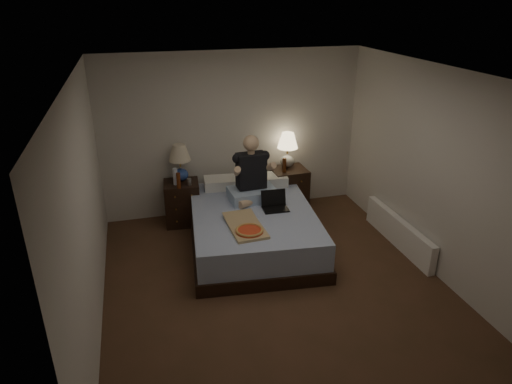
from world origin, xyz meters
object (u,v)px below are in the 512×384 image
object	(u,v)px
soda_can	(189,182)
beer_bottle_right	(284,165)
lamp_left	(180,163)
water_bottle	(175,177)
beer_bottle_left	(179,181)
person	(252,169)
nightstand_left	(182,203)
pizza_box	(249,231)
nightstand_right	(288,190)
radiator	(399,232)
laptop	(276,202)
bed	(253,228)
lamp_right	(287,150)

from	to	relation	value
soda_can	beer_bottle_right	xyz separation A→B (m)	(1.47, 0.03, 0.11)
lamp_left	water_bottle	size ratio (longest dim) A/B	2.24
beer_bottle_left	person	size ratio (longest dim) A/B	0.25
nightstand_left	pizza_box	world-z (taller)	nightstand_left
nightstand_right	radiator	world-z (taller)	nightstand_right
water_bottle	laptop	bearing A→B (deg)	-37.74
lamp_left	beer_bottle_right	xyz separation A→B (m)	(1.56, -0.17, -0.12)
nightstand_right	radiator	distance (m)	1.86
bed	soda_can	bearing A→B (deg)	137.78
lamp_right	water_bottle	world-z (taller)	lamp_right
soda_can	laptop	distance (m)	1.37
water_bottle	soda_can	size ratio (longest dim) A/B	2.50
water_bottle	person	distance (m)	1.17
beer_bottle_right	lamp_right	bearing A→B (deg)	60.29
lamp_left	laptop	bearing A→B (deg)	-43.65
person	beer_bottle_right	bearing A→B (deg)	34.87
nightstand_left	beer_bottle_left	size ratio (longest dim) A/B	2.88
lamp_right	water_bottle	size ratio (longest dim) A/B	2.24
bed	radiator	bearing A→B (deg)	-9.11
lamp_right	radiator	bearing A→B (deg)	-54.96
nightstand_right	laptop	distance (m)	1.19
lamp_left	soda_can	distance (m)	0.32
lamp_left	pizza_box	bearing A→B (deg)	-69.24
lamp_right	soda_can	size ratio (longest dim) A/B	5.60
bed	laptop	world-z (taller)	laptop
soda_can	person	world-z (taller)	person
soda_can	laptop	xyz separation A→B (m)	(1.04, -0.88, -0.05)
nightstand_right	soda_can	distance (m)	1.63
lamp_left	soda_can	bearing A→B (deg)	-65.12
lamp_right	nightstand_left	bearing A→B (deg)	-176.36
beer_bottle_right	pizza_box	bearing A→B (deg)	-122.35
beer_bottle_left	lamp_right	bearing A→B (deg)	9.91
nightstand_left	pizza_box	bearing A→B (deg)	-62.61
nightstand_right	nightstand_left	bearing A→B (deg)	178.23
lamp_left	beer_bottle_left	size ratio (longest dim) A/B	2.43
person	laptop	world-z (taller)	person
nightstand_left	bed	bearing A→B (deg)	-42.95
beer_bottle_left	pizza_box	size ratio (longest dim) A/B	0.30
nightstand_left	lamp_right	world-z (taller)	lamp_right
laptop	lamp_left	bearing A→B (deg)	138.56
lamp_right	beer_bottle_right	size ratio (longest dim) A/B	2.43
soda_can	beer_bottle_left	size ratio (longest dim) A/B	0.43
lamp_left	beer_bottle_left	xyz separation A→B (m)	(-0.07, -0.28, -0.17)
bed	beer_bottle_right	size ratio (longest dim) A/B	9.38
water_bottle	beer_bottle_left	world-z (taller)	water_bottle
nightstand_left	lamp_right	size ratio (longest dim) A/B	1.18
nightstand_left	nightstand_right	distance (m)	1.69
laptop	pizza_box	xyz separation A→B (m)	(-0.51, -0.56, -0.08)
beer_bottle_right	nightstand_right	bearing A→B (deg)	41.83
beer_bottle_left	pizza_box	world-z (taller)	beer_bottle_left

